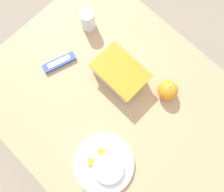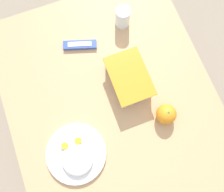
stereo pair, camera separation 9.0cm
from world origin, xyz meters
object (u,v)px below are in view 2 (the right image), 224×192
candy_bar (80,45)px  drinking_glass (123,17)px  food_container (129,79)px  orange_fruit (166,114)px  rice_plate (76,154)px

candy_bar → drinking_glass: (-0.04, 0.23, 0.04)m
candy_bar → drinking_glass: size_ratio=1.60×
food_container → candy_bar: size_ratio=1.41×
food_container → drinking_glass: bearing=164.0°
food_container → orange_fruit: bearing=24.7°
drinking_glass → candy_bar: bearing=-79.7°
candy_bar → drinking_glass: 0.23m
food_container → candy_bar: food_container is taller
orange_fruit → rice_plate: orange_fruit is taller
food_container → orange_fruit: (0.20, 0.09, 0.00)m
orange_fruit → rice_plate: 0.41m
rice_plate → candy_bar: bearing=159.7°
orange_fruit → candy_bar: size_ratio=0.53×
food_container → rice_plate: (0.22, -0.31, -0.02)m
orange_fruit → drinking_glass: 0.48m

